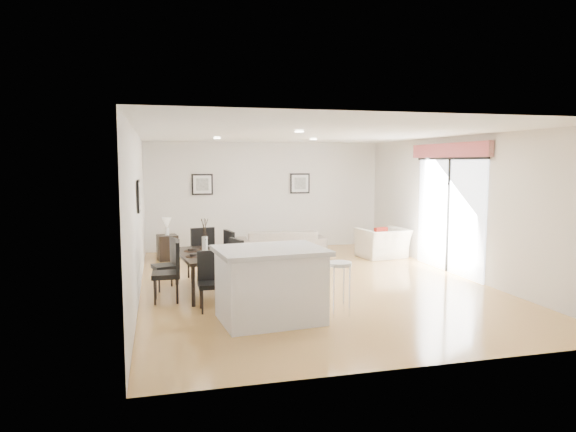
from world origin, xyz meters
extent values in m
plane|color=tan|center=(0.00, 0.00, 0.00)|extent=(8.00, 8.00, 0.00)
cube|color=silver|center=(0.00, 4.00, 1.35)|extent=(6.00, 0.04, 2.70)
cube|color=silver|center=(0.00, -4.00, 1.35)|extent=(6.00, 0.04, 2.70)
cube|color=silver|center=(-3.00, 0.00, 1.35)|extent=(0.04, 8.00, 2.70)
cube|color=silver|center=(3.00, 0.00, 1.35)|extent=(0.04, 8.00, 2.70)
cube|color=white|center=(0.00, 0.00, 2.70)|extent=(6.00, 8.00, 0.02)
imported|color=#A29383|center=(0.13, 2.86, 0.30)|extent=(2.14, 0.99, 0.61)
imported|color=beige|center=(2.34, 2.00, 0.34)|extent=(1.16, 1.04, 0.68)
imported|color=#345524|center=(5.90, 0.68, 0.31)|extent=(0.38, 0.38, 0.63)
cube|color=black|center=(-1.93, -0.25, 0.65)|extent=(1.01, 1.71, 0.05)
cylinder|color=black|center=(-2.18, -1.04, 0.31)|extent=(0.06, 0.06, 0.62)
cylinder|color=black|center=(-2.37, 0.46, 0.31)|extent=(0.06, 0.06, 0.62)
cylinder|color=black|center=(-1.48, -0.95, 0.31)|extent=(0.06, 0.06, 0.62)
cylinder|color=black|center=(-1.68, 0.55, 0.31)|extent=(0.06, 0.06, 0.62)
cube|color=black|center=(-2.58, -0.65, 0.43)|extent=(0.44, 0.44, 0.07)
cube|color=black|center=(-2.39, -0.66, 0.70)|extent=(0.07, 0.43, 0.52)
cylinder|color=black|center=(-2.74, -0.48, 0.20)|extent=(0.03, 0.03, 0.39)
cylinder|color=black|center=(-2.40, -0.49, 0.20)|extent=(0.03, 0.03, 0.39)
cylinder|color=black|center=(-2.75, -0.81, 0.20)|extent=(0.03, 0.03, 0.39)
cylinder|color=black|center=(-2.41, -0.83, 0.20)|extent=(0.03, 0.03, 0.39)
cube|color=black|center=(-2.58, 0.16, 0.40)|extent=(0.49, 0.49, 0.07)
cube|color=black|center=(-2.41, 0.21, 0.65)|extent=(0.16, 0.40, 0.48)
cylinder|color=black|center=(-2.77, 0.27, 0.18)|extent=(0.03, 0.03, 0.36)
cylinder|color=black|center=(-2.47, 0.35, 0.18)|extent=(0.03, 0.03, 0.36)
cylinder|color=black|center=(-2.68, -0.03, 0.18)|extent=(0.03, 0.03, 0.36)
cylinder|color=black|center=(-2.38, 0.05, 0.18)|extent=(0.03, 0.03, 0.36)
cube|color=black|center=(-1.28, -0.65, 0.44)|extent=(0.54, 0.54, 0.08)
cube|color=black|center=(-1.46, -0.71, 0.71)|extent=(0.18, 0.43, 0.52)
cylinder|color=black|center=(-1.07, -0.76, 0.20)|extent=(0.03, 0.03, 0.40)
cylinder|color=black|center=(-1.39, -0.86, 0.20)|extent=(0.03, 0.03, 0.40)
cylinder|color=black|center=(-1.17, -0.44, 0.20)|extent=(0.03, 0.03, 0.40)
cylinder|color=black|center=(-1.49, -0.54, 0.20)|extent=(0.03, 0.03, 0.40)
cube|color=black|center=(-1.28, 0.16, 0.45)|extent=(0.53, 0.53, 0.08)
cube|color=black|center=(-1.47, 0.12, 0.73)|extent=(0.15, 0.45, 0.53)
cylinder|color=black|center=(-1.07, 0.02, 0.20)|extent=(0.03, 0.03, 0.41)
cylinder|color=black|center=(-1.42, -0.05, 0.20)|extent=(0.03, 0.03, 0.41)
cylinder|color=black|center=(-1.14, 0.37, 0.20)|extent=(0.03, 0.03, 0.41)
cylinder|color=black|center=(-1.49, 0.29, 0.20)|extent=(0.03, 0.03, 0.41)
cube|color=black|center=(-1.93, -1.33, 0.39)|extent=(0.39, 0.39, 0.07)
cube|color=black|center=(-1.93, -1.16, 0.64)|extent=(0.39, 0.05, 0.47)
cylinder|color=black|center=(-2.08, -1.48, 0.18)|extent=(0.03, 0.03, 0.36)
cylinder|color=black|center=(-2.08, -1.17, 0.18)|extent=(0.03, 0.03, 0.36)
cylinder|color=black|center=(-1.77, -1.48, 0.18)|extent=(0.03, 0.03, 0.36)
cylinder|color=black|center=(-1.77, -1.17, 0.18)|extent=(0.03, 0.03, 0.36)
cube|color=black|center=(-1.93, 0.83, 0.45)|extent=(0.53, 0.53, 0.08)
cube|color=black|center=(-1.89, 0.64, 0.73)|extent=(0.45, 0.15, 0.53)
cylinder|color=black|center=(-1.79, 1.04, 0.20)|extent=(0.03, 0.03, 0.41)
cylinder|color=black|center=(-1.72, 0.70, 0.20)|extent=(0.03, 0.03, 0.41)
cylinder|color=black|center=(-2.14, 0.97, 0.20)|extent=(0.03, 0.03, 0.41)
cylinder|color=black|center=(-2.06, 0.63, 0.20)|extent=(0.03, 0.03, 0.41)
cylinder|color=white|center=(-1.93, -0.25, 0.82)|extent=(0.10, 0.10, 0.28)
cylinder|color=black|center=(-1.68, -0.25, 0.68)|extent=(0.28, 0.28, 0.01)
cylinder|color=black|center=(-1.68, -0.25, 0.70)|extent=(0.15, 0.15, 0.04)
cylinder|color=black|center=(-1.85, 0.18, 0.68)|extent=(0.28, 0.28, 0.01)
cylinder|color=black|center=(-1.85, 0.18, 0.70)|extent=(0.15, 0.15, 0.04)
cylinder|color=black|center=(-2.13, 0.02, 0.68)|extent=(0.28, 0.28, 0.01)
cylinder|color=black|center=(-2.13, 0.02, 0.70)|extent=(0.15, 0.15, 0.04)
cylinder|color=black|center=(-2.13, -0.51, 0.68)|extent=(0.28, 0.28, 0.01)
cylinder|color=black|center=(-2.13, -0.51, 0.70)|extent=(0.15, 0.15, 0.04)
cylinder|color=black|center=(-1.85, -0.67, 0.68)|extent=(0.28, 0.28, 0.01)
cylinder|color=black|center=(-1.85, -0.67, 0.70)|extent=(0.15, 0.15, 0.04)
cube|color=black|center=(-0.57, 1.46, 0.19)|extent=(0.97, 0.58, 0.39)
cube|color=black|center=(-2.49, 2.91, 0.28)|extent=(0.49, 0.49, 0.57)
cylinder|color=white|center=(-2.49, 2.91, 0.65)|extent=(0.09, 0.09, 0.17)
cone|color=white|center=(-2.49, 2.91, 0.85)|extent=(0.21, 0.21, 0.22)
cube|color=maroon|center=(2.24, 1.90, 0.55)|extent=(0.35, 0.19, 0.33)
cube|color=white|center=(-1.19, -2.01, 0.48)|extent=(1.44, 1.13, 0.95)
cube|color=#BCBCBE|center=(-1.19, -2.01, 0.99)|extent=(1.56, 1.26, 0.07)
cylinder|color=silver|center=(-0.18, -2.01, 0.75)|extent=(0.35, 0.35, 0.05)
cylinder|color=silver|center=(-0.06, -1.89, 0.38)|extent=(0.03, 0.03, 0.75)
cylinder|color=silver|center=(-0.30, -1.89, 0.38)|extent=(0.03, 0.03, 0.75)
cylinder|color=silver|center=(-0.30, -2.13, 0.38)|extent=(0.03, 0.03, 0.75)
cylinder|color=silver|center=(-0.06, -2.13, 0.38)|extent=(0.03, 0.03, 0.75)
cube|color=black|center=(-1.60, 3.97, 1.65)|extent=(0.52, 0.03, 0.52)
cube|color=white|center=(-1.60, 3.97, 1.65)|extent=(0.44, 0.04, 0.44)
cube|color=#5F5F5A|center=(-1.60, 3.97, 1.65)|extent=(0.30, 0.04, 0.30)
cube|color=black|center=(0.90, 3.97, 1.65)|extent=(0.52, 0.03, 0.52)
cube|color=white|center=(0.90, 3.97, 1.65)|extent=(0.44, 0.04, 0.44)
cube|color=#5F5F5A|center=(0.90, 3.97, 1.65)|extent=(0.30, 0.04, 0.30)
cube|color=black|center=(-2.97, -0.20, 1.65)|extent=(0.03, 0.52, 0.52)
cube|color=white|center=(-2.97, -0.20, 1.65)|extent=(0.04, 0.44, 0.44)
cube|color=#5F5F5A|center=(-2.97, -0.20, 1.65)|extent=(0.04, 0.30, 0.30)
cube|color=white|center=(2.98, 0.30, 1.12)|extent=(0.02, 2.40, 2.25)
cube|color=black|center=(2.96, 0.30, 1.12)|extent=(0.03, 0.05, 2.25)
cube|color=black|center=(2.96, 0.30, 2.27)|extent=(0.03, 2.50, 0.05)
cube|color=maroon|center=(2.92, 0.30, 2.43)|extent=(0.10, 2.70, 0.28)
plane|color=gray|center=(5.00, 0.30, 0.00)|extent=(6.00, 6.00, 0.00)
cube|color=brown|center=(6.05, 2.70, 1.00)|extent=(0.35, 0.35, 2.00)
camera|label=1|loc=(-2.66, -8.81, 2.19)|focal=32.00mm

